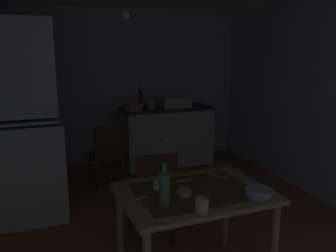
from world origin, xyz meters
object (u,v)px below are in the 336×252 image
at_px(hutch_cabinet, 11,132).
at_px(chair_far_side, 153,195).
at_px(chair_by_counter, 107,153).
at_px(sink_basin, 175,102).
at_px(teacup_cream, 202,205).
at_px(mixing_bowl_counter, 134,107).
at_px(serving_bowl_wide, 184,192).
at_px(dining_table, 194,203).
at_px(glass_bottle, 164,188).
at_px(hand_pump, 141,98).

bearing_deg(hutch_cabinet, chair_far_side, -36.42).
relative_size(chair_far_side, chair_by_counter, 1.06).
bearing_deg(sink_basin, teacup_cream, -107.90).
xyz_separation_m(mixing_bowl_counter, chair_by_counter, (-0.53, -0.61, -0.48)).
bearing_deg(mixing_bowl_counter, serving_bowl_wide, -97.16).
bearing_deg(hutch_cabinet, teacup_cream, -56.32).
xyz_separation_m(dining_table, glass_bottle, (-0.29, -0.15, 0.22)).
height_order(hutch_cabinet, sink_basin, hutch_cabinet).
bearing_deg(teacup_cream, chair_by_counter, 94.00).
xyz_separation_m(chair_far_side, chair_by_counter, (-0.15, 1.55, -0.02)).
xyz_separation_m(hutch_cabinet, sink_basin, (2.27, 1.32, -0.01)).
distance_m(chair_far_side, glass_bottle, 0.90).
bearing_deg(teacup_cream, mixing_bowl_counter, 83.54).
bearing_deg(hand_pump, chair_by_counter, -133.16).
height_order(mixing_bowl_counter, chair_by_counter, mixing_bowl_counter).
xyz_separation_m(hutch_cabinet, serving_bowl_wide, (1.24, -1.57, -0.20)).
distance_m(sink_basin, glass_bottle, 3.24).
relative_size(dining_table, teacup_cream, 12.63).
distance_m(hand_pump, chair_far_side, 2.39).
bearing_deg(dining_table, mixing_bowl_counter, 84.71).
height_order(chair_far_side, glass_bottle, glass_bottle).
xyz_separation_m(sink_basin, glass_bottle, (-1.22, -3.00, -0.09)).
relative_size(dining_table, chair_far_side, 1.26).
bearing_deg(sink_basin, serving_bowl_wide, -109.60).
relative_size(hutch_cabinet, sink_basin, 4.76).
bearing_deg(sink_basin, dining_table, -108.11).
height_order(sink_basin, serving_bowl_wide, sink_basin).
height_order(hutch_cabinet, hand_pump, hutch_cabinet).
bearing_deg(hand_pump, hutch_cabinet, -141.70).
xyz_separation_m(dining_table, chair_far_side, (-0.12, 0.64, -0.18)).
bearing_deg(hand_pump, chair_far_side, -102.84).
bearing_deg(glass_bottle, hand_pump, 77.38).
height_order(chair_far_side, chair_by_counter, chair_far_side).
height_order(hand_pump, teacup_cream, hand_pump).
bearing_deg(mixing_bowl_counter, dining_table, -95.29).
bearing_deg(chair_by_counter, teacup_cream, -86.00).
distance_m(chair_by_counter, glass_bottle, 2.38).
xyz_separation_m(sink_basin, hand_pump, (-0.54, 0.05, 0.09)).
xyz_separation_m(hutch_cabinet, hand_pump, (1.73, 1.37, 0.09)).
relative_size(hand_pump, teacup_cream, 4.34).
bearing_deg(hand_pump, glass_bottle, -102.62).
height_order(hand_pump, mixing_bowl_counter, hand_pump).
distance_m(hutch_cabinet, serving_bowl_wide, 2.01).
distance_m(mixing_bowl_counter, serving_bowl_wide, 2.87).
bearing_deg(hutch_cabinet, hand_pump, 38.30).
height_order(hutch_cabinet, chair_by_counter, hutch_cabinet).
xyz_separation_m(hutch_cabinet, dining_table, (1.34, -1.53, -0.32)).
xyz_separation_m(hutch_cabinet, chair_by_counter, (1.07, 0.66, -0.52)).
relative_size(mixing_bowl_counter, dining_table, 0.24).
distance_m(serving_bowl_wide, teacup_cream, 0.29).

